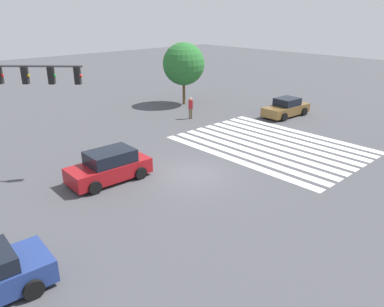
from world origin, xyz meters
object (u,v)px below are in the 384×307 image
(tree_corner_a, at_px, (184,64))
(traffic_signal_mast, at_px, (12,90))
(car_0, at_px, (109,166))
(pedestrian, at_px, (191,107))
(car_1, at_px, (286,108))

(tree_corner_a, bearing_deg, traffic_signal_mast, 109.53)
(car_0, xyz_separation_m, pedestrian, (5.87, -11.18, 0.23))
(car_1, distance_m, pedestrian, 8.06)
(car_1, bearing_deg, pedestrian, -33.89)
(traffic_signal_mast, height_order, tree_corner_a, traffic_signal_mast)
(traffic_signal_mast, relative_size, car_1, 1.33)
(traffic_signal_mast, bearing_deg, pedestrian, 52.51)
(car_0, distance_m, tree_corner_a, 17.69)
(traffic_signal_mast, distance_m, tree_corner_a, 18.14)
(car_0, bearing_deg, car_1, -174.75)
(car_0, height_order, tree_corner_a, tree_corner_a)
(traffic_signal_mast, distance_m, car_0, 6.23)
(pedestrian, relative_size, tree_corner_a, 0.31)
(car_0, bearing_deg, tree_corner_a, -142.74)
(pedestrian, bearing_deg, car_0, -19.85)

